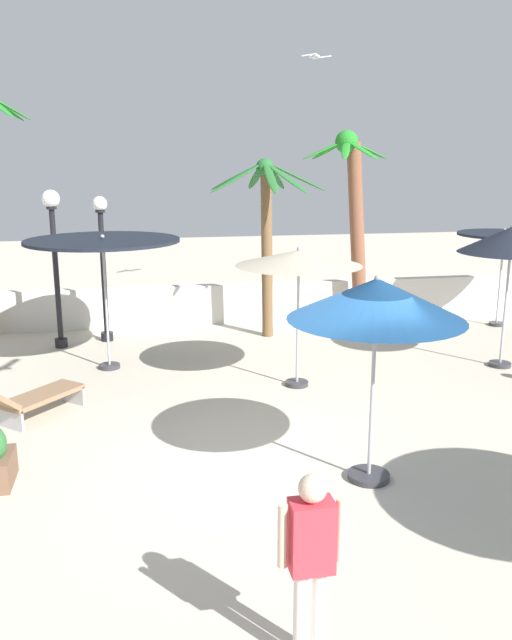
{
  "coord_description": "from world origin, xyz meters",
  "views": [
    {
      "loc": [
        -2.04,
        -7.89,
        4.1
      ],
      "look_at": [
        0.0,
        2.98,
        1.4
      ],
      "focal_mm": 36.69,
      "sensor_mm": 36.0,
      "label": 1
    }
  ],
  "objects_px": {
    "palm_tree_1": "(354,207)",
    "palm_tree_3": "(266,220)",
    "lamp_post_2": "(103,259)",
    "lounge_chair_0": "(30,398)",
    "patio_umbrella_3": "(103,245)",
    "seagull_0": "(315,56)",
    "patio_umbrella_4": "(511,241)",
    "lamp_post_0": "(54,249)",
    "guest_2": "(311,550)",
    "patio_umbrella_1": "(504,238)",
    "patio_umbrella_2": "(299,259)",
    "patio_umbrella_0": "(376,301)"
  },
  "relations": [
    {
      "from": "patio_umbrella_0",
      "to": "seagull_0",
      "type": "bearing_deg",
      "value": 78.92
    },
    {
      "from": "patio_umbrella_3",
      "to": "patio_umbrella_4",
      "type": "distance_m",
      "value": 7.99
    },
    {
      "from": "lamp_post_2",
      "to": "seagull_0",
      "type": "height_order",
      "value": "seagull_0"
    },
    {
      "from": "patio_umbrella_4",
      "to": "guest_2",
      "type": "bearing_deg",
      "value": -129.99
    },
    {
      "from": "patio_umbrella_4",
      "to": "lamp_post_0",
      "type": "bearing_deg",
      "value": 160.81
    },
    {
      "from": "palm_tree_3",
      "to": "lamp_post_0",
      "type": "height_order",
      "value": "palm_tree_3"
    },
    {
      "from": "patio_umbrella_3",
      "to": "seagull_0",
      "type": "height_order",
      "value": "seagull_0"
    },
    {
      "from": "patio_umbrella_0",
      "to": "patio_umbrella_1",
      "type": "bearing_deg",
      "value": 50.04
    },
    {
      "from": "lounge_chair_0",
      "to": "patio_umbrella_3",
      "type": "bearing_deg",
      "value": 65.92
    },
    {
      "from": "palm_tree_1",
      "to": "patio_umbrella_4",
      "type": "bearing_deg",
      "value": -66.21
    },
    {
      "from": "palm_tree_3",
      "to": "guest_2",
      "type": "relative_size",
      "value": 2.44
    },
    {
      "from": "palm_tree_1",
      "to": "guest_2",
      "type": "xyz_separation_m",
      "value": [
        -4.15,
        -11.27,
        -1.94
      ]
    },
    {
      "from": "palm_tree_1",
      "to": "palm_tree_3",
      "type": "distance_m",
      "value": 2.6
    },
    {
      "from": "lamp_post_2",
      "to": "guest_2",
      "type": "relative_size",
      "value": 1.96
    },
    {
      "from": "patio_umbrella_1",
      "to": "patio_umbrella_3",
      "type": "xyz_separation_m",
      "value": [
        -9.62,
        -1.79,
        0.28
      ]
    },
    {
      "from": "patio_umbrella_2",
      "to": "palm_tree_1",
      "type": "relative_size",
      "value": 0.54
    },
    {
      "from": "patio_umbrella_2",
      "to": "lamp_post_2",
      "type": "bearing_deg",
      "value": 132.92
    },
    {
      "from": "patio_umbrella_1",
      "to": "patio_umbrella_4",
      "type": "xyz_separation_m",
      "value": [
        -1.75,
        -3.13,
        0.34
      ]
    },
    {
      "from": "patio_umbrella_4",
      "to": "lounge_chair_0",
      "type": "bearing_deg",
      "value": -172.16
    },
    {
      "from": "lamp_post_2",
      "to": "lounge_chair_0",
      "type": "relative_size",
      "value": 1.87
    },
    {
      "from": "patio_umbrella_1",
      "to": "seagull_0",
      "type": "xyz_separation_m",
      "value": [
        -4.02,
        3.35,
        4.59
      ]
    },
    {
      "from": "patio_umbrella_1",
      "to": "palm_tree_1",
      "type": "xyz_separation_m",
      "value": [
        -3.57,
        1.01,
        0.74
      ]
    },
    {
      "from": "patio_umbrella_4",
      "to": "palm_tree_1",
      "type": "height_order",
      "value": "palm_tree_1"
    },
    {
      "from": "patio_umbrella_0",
      "to": "lamp_post_0",
      "type": "xyz_separation_m",
      "value": [
        -4.64,
        7.28,
        -0.18
      ]
    },
    {
      "from": "patio_umbrella_0",
      "to": "lounge_chair_0",
      "type": "relative_size",
      "value": 1.54
    },
    {
      "from": "patio_umbrella_2",
      "to": "palm_tree_1",
      "type": "bearing_deg",
      "value": 60.47
    },
    {
      "from": "patio_umbrella_3",
      "to": "lamp_post_0",
      "type": "xyz_separation_m",
      "value": [
        -1.12,
        1.79,
        -0.28
      ]
    },
    {
      "from": "patio_umbrella_4",
      "to": "palm_tree_3",
      "type": "relative_size",
      "value": 0.7
    },
    {
      "from": "patio_umbrella_0",
      "to": "seagull_0",
      "type": "xyz_separation_m",
      "value": [
        2.08,
        10.63,
        4.41
      ]
    },
    {
      "from": "lamp_post_2",
      "to": "guest_2",
      "type": "bearing_deg",
      "value": -79.28
    },
    {
      "from": "patio_umbrella_2",
      "to": "lounge_chair_0",
      "type": "height_order",
      "value": "patio_umbrella_2"
    },
    {
      "from": "patio_umbrella_1",
      "to": "lounge_chair_0",
      "type": "bearing_deg",
      "value": -157.9
    },
    {
      "from": "seagull_0",
      "to": "palm_tree_3",
      "type": "bearing_deg",
      "value": -121.31
    },
    {
      "from": "patio_umbrella_4",
      "to": "lamp_post_0",
      "type": "xyz_separation_m",
      "value": [
        -8.99,
        3.13,
        -0.34
      ]
    },
    {
      "from": "patio_umbrella_3",
      "to": "palm_tree_3",
      "type": "bearing_deg",
      "value": 27.53
    },
    {
      "from": "palm_tree_3",
      "to": "lounge_chair_0",
      "type": "distance_m",
      "value": 6.96
    },
    {
      "from": "patio_umbrella_2",
      "to": "lamp_post_2",
      "type": "height_order",
      "value": "lamp_post_2"
    },
    {
      "from": "patio_umbrella_3",
      "to": "lamp_post_0",
      "type": "relative_size",
      "value": 0.85
    },
    {
      "from": "patio_umbrella_1",
      "to": "patio_umbrella_2",
      "type": "relative_size",
      "value": 0.95
    },
    {
      "from": "patio_umbrella_4",
      "to": "lounge_chair_0",
      "type": "height_order",
      "value": "patio_umbrella_4"
    },
    {
      "from": "lounge_chair_0",
      "to": "guest_2",
      "type": "relative_size",
      "value": 1.05
    },
    {
      "from": "lamp_post_0",
      "to": "lamp_post_2",
      "type": "height_order",
      "value": "lamp_post_0"
    },
    {
      "from": "palm_tree_1",
      "to": "seagull_0",
      "type": "distance_m",
      "value": 4.53
    },
    {
      "from": "patio_umbrella_0",
      "to": "lounge_chair_0",
      "type": "xyz_separation_m",
      "value": [
        -4.68,
        2.91,
        -2.02
      ]
    },
    {
      "from": "lamp_post_2",
      "to": "seagull_0",
      "type": "xyz_separation_m",
      "value": [
        5.72,
        2.99,
        4.89
      ]
    },
    {
      "from": "patio_umbrella_2",
      "to": "lamp_post_0",
      "type": "xyz_separation_m",
      "value": [
        -4.6,
        3.51,
        -0.15
      ]
    },
    {
      "from": "patio_umbrella_4",
      "to": "patio_umbrella_3",
      "type": "bearing_deg",
      "value": 170.32
    },
    {
      "from": "patio_umbrella_4",
      "to": "lounge_chair_0",
      "type": "xyz_separation_m",
      "value": [
        -9.03,
        -1.24,
        -2.18
      ]
    },
    {
      "from": "lamp_post_0",
      "to": "seagull_0",
      "type": "relative_size",
      "value": 3.34
    },
    {
      "from": "patio_umbrella_2",
      "to": "patio_umbrella_3",
      "type": "xyz_separation_m",
      "value": [
        -3.49,
        1.72,
        0.13
      ]
    }
  ]
}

